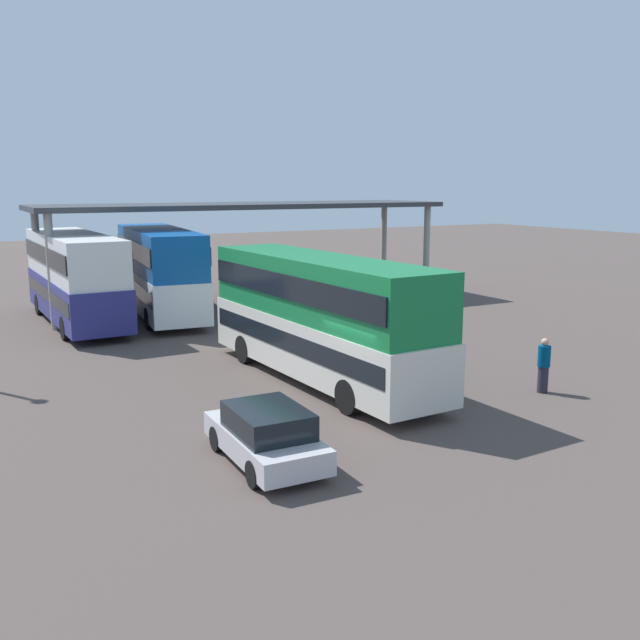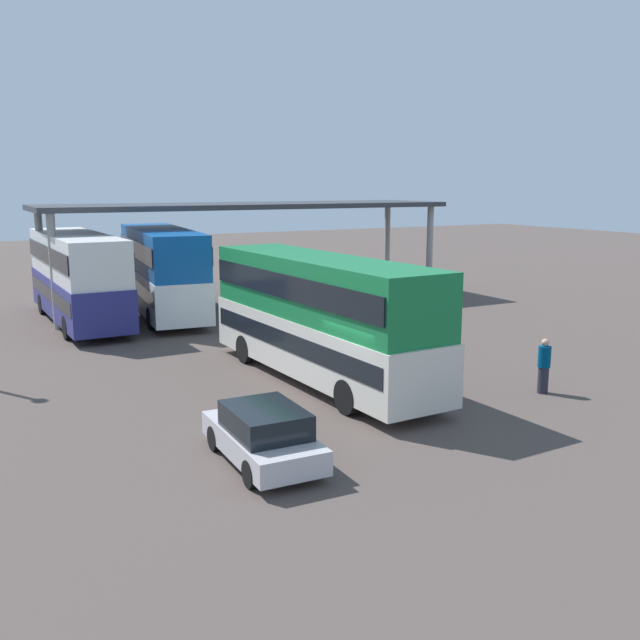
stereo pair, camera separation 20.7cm
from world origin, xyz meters
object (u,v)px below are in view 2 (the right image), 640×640
Objects in this scene: parked_hatchback at (263,435)px; double_decker_near_canopy at (78,275)px; pedestrian_waiting at (544,366)px; double_decker_main at (320,313)px; double_decker_mid_row at (162,268)px.

double_decker_near_canopy is (-0.61, 19.09, 1.58)m from parked_hatchback.
double_decker_near_canopy is 6.33× the size of pedestrian_waiting.
double_decker_near_canopy reaches higher than double_decker_main.
double_decker_mid_row is at bearing -88.77° from double_decker_near_canopy.
double_decker_near_canopy is 3.96m from double_decker_mid_row.
double_decker_mid_row is 19.47m from pedestrian_waiting.
double_decker_near_canopy is at bearing 3.72° from parked_hatchback.
double_decker_mid_row is at bearing -7.97° from parked_hatchback.
double_decker_mid_row reaches higher than double_decker_near_canopy.
parked_hatchback is 19.17m from double_decker_near_canopy.
double_decker_near_canopy is at bearing 18.22° from double_decker_main.
parked_hatchback is 0.36× the size of double_decker_mid_row.
pedestrian_waiting is (6.40, -18.33, -1.45)m from double_decker_mid_row.
double_decker_near_canopy is (-5.06, 13.66, 0.03)m from double_decker_main.
double_decker_near_canopy is at bearing 98.36° from double_decker_mid_row.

